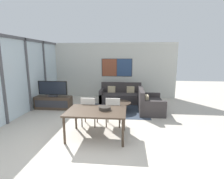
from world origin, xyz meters
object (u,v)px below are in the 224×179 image
(sofa_side, at_px, (148,104))
(tv_console, at_px, (54,103))
(coffee_table, at_px, (119,104))
(fruit_bowl, at_px, (105,108))
(dining_table, at_px, (96,113))
(dining_chair_centre, at_px, (113,110))
(sofa_main, at_px, (121,96))
(television, at_px, (53,89))
(dining_chair_left, at_px, (89,110))

(sofa_side, bearing_deg, tv_console, 90.36)
(coffee_table, xyz_separation_m, fruit_bowl, (-0.25, -2.25, 0.52))
(dining_table, relative_size, dining_chair_centre, 1.70)
(fruit_bowl, bearing_deg, sofa_main, 86.13)
(coffee_table, bearing_deg, fruit_bowl, -96.28)
(fruit_bowl, bearing_deg, dining_chair_centre, 76.89)
(television, relative_size, sofa_side, 0.78)
(sofa_side, height_order, dining_table, sofa_side)
(dining_table, distance_m, dining_chair_centre, 0.86)
(coffee_table, height_order, dining_chair_left, dining_chair_left)
(dining_chair_left, distance_m, fruit_bowl, 0.91)
(dining_chair_centre, relative_size, fruit_bowl, 2.86)
(fruit_bowl, bearing_deg, sofa_side, 58.60)
(dining_chair_left, xyz_separation_m, fruit_bowl, (0.58, -0.65, 0.28))
(sofa_main, bearing_deg, tv_console, -152.61)
(television, distance_m, dining_chair_centre, 3.06)
(television, bearing_deg, tv_console, -90.00)
(coffee_table, bearing_deg, sofa_main, 90.00)
(coffee_table, height_order, dining_table, dining_table)
(tv_console, height_order, dining_table, dining_table)
(tv_console, xyz_separation_m, coffee_table, (2.69, -0.01, 0.00))
(tv_console, bearing_deg, dining_table, -46.20)
(coffee_table, height_order, dining_chair_centre, dining_chair_centre)
(tv_console, distance_m, fruit_bowl, 3.37)
(sofa_side, distance_m, dining_chair_centre, 2.03)
(dining_chair_centre, bearing_deg, tv_console, 148.95)
(sofa_side, bearing_deg, dining_table, 145.72)
(tv_console, xyz_separation_m, sofa_main, (2.69, 1.39, 0.02))
(television, bearing_deg, coffee_table, -0.31)
(tv_console, xyz_separation_m, fruit_bowl, (2.44, -2.26, 0.53))
(sofa_side, height_order, dining_chair_left, dining_chair_left)
(sofa_main, distance_m, fruit_bowl, 3.70)
(dining_chair_left, bearing_deg, sofa_side, 39.65)
(sofa_main, bearing_deg, fruit_bowl, -93.87)
(dining_table, bearing_deg, dining_chair_left, 117.38)
(tv_console, xyz_separation_m, television, (0.00, 0.00, 0.58))
(sofa_main, height_order, coffee_table, sofa_main)
(tv_console, height_order, dining_chair_left, dining_chair_left)
(sofa_side, distance_m, coffee_table, 1.15)
(coffee_table, relative_size, dining_chair_centre, 1.03)
(coffee_table, distance_m, dining_chair_left, 1.82)
(sofa_main, xyz_separation_m, coffee_table, (-0.00, -1.41, -0.02))
(television, relative_size, fruit_bowl, 3.75)
(sofa_main, relative_size, coffee_table, 2.05)
(coffee_table, bearing_deg, dining_table, -101.17)
(tv_console, relative_size, dining_table, 0.95)
(sofa_main, distance_m, dining_chair_left, 3.13)
(dining_chair_left, relative_size, fruit_bowl, 2.86)
(sofa_main, distance_m, dining_chair_centre, 2.97)
(sofa_side, relative_size, dining_chair_left, 1.68)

